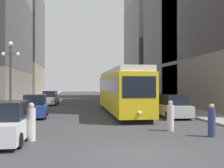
{
  "coord_description": "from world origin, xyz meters",
  "views": [
    {
      "loc": [
        -2.47,
        -9.41,
        2.54
      ],
      "look_at": [
        0.57,
        10.44,
        2.66
      ],
      "focal_mm": 41.36,
      "sensor_mm": 36.0,
      "label": 1
    }
  ],
  "objects_px": {
    "lamp_post_left_near": "(11,67)",
    "parked_car_left_near": "(50,98)",
    "pedestrian_crossing_far": "(31,123)",
    "parked_car_right_far": "(172,107)",
    "parked_car_left_far": "(7,123)",
    "streetcar": "(121,90)",
    "parked_car_left_mid": "(35,107)",
    "transit_bus": "(124,90)",
    "pedestrian_on_sidewalk": "(170,117)",
    "pedestrian_crossing_near": "(212,121)"
  },
  "relations": [
    {
      "from": "lamp_post_left_near",
      "to": "pedestrian_crossing_far",
      "type": "bearing_deg",
      "value": -71.81
    },
    {
      "from": "parked_car_right_far",
      "to": "pedestrian_on_sidewalk",
      "type": "xyz_separation_m",
      "value": [
        -2.48,
        -5.88,
        -0.05
      ]
    },
    {
      "from": "parked_car_left_near",
      "to": "pedestrian_crossing_far",
      "type": "height_order",
      "value": "parked_car_left_near"
    },
    {
      "from": "parked_car_left_near",
      "to": "parked_car_right_far",
      "type": "xyz_separation_m",
      "value": [
        10.85,
        -15.56,
        -0.0
      ]
    },
    {
      "from": "parked_car_right_far",
      "to": "lamp_post_left_near",
      "type": "height_order",
      "value": "lamp_post_left_near"
    },
    {
      "from": "pedestrian_crossing_far",
      "to": "lamp_post_left_near",
      "type": "xyz_separation_m",
      "value": [
        -2.98,
        9.06,
        3.17
      ]
    },
    {
      "from": "transit_bus",
      "to": "streetcar",
      "type": "bearing_deg",
      "value": -103.15
    },
    {
      "from": "streetcar",
      "to": "parked_car_left_mid",
      "type": "bearing_deg",
      "value": -163.32
    },
    {
      "from": "streetcar",
      "to": "parked_car_left_mid",
      "type": "height_order",
      "value": "streetcar"
    },
    {
      "from": "parked_car_left_near",
      "to": "lamp_post_left_near",
      "type": "distance_m",
      "value": 14.36
    },
    {
      "from": "streetcar",
      "to": "pedestrian_crossing_far",
      "type": "bearing_deg",
      "value": -118.23
    },
    {
      "from": "parked_car_right_far",
      "to": "pedestrian_crossing_near",
      "type": "relative_size",
      "value": 2.76
    },
    {
      "from": "pedestrian_crossing_far",
      "to": "parked_car_left_near",
      "type": "bearing_deg",
      "value": -63.95
    },
    {
      "from": "transit_bus",
      "to": "parked_car_left_far",
      "type": "distance_m",
      "value": 26.79
    },
    {
      "from": "parked_car_left_mid",
      "to": "pedestrian_crossing_near",
      "type": "bearing_deg",
      "value": -46.36
    },
    {
      "from": "streetcar",
      "to": "pedestrian_crossing_far",
      "type": "distance_m",
      "value": 12.76
    },
    {
      "from": "parked_car_left_mid",
      "to": "pedestrian_crossing_near",
      "type": "xyz_separation_m",
      "value": [
        9.78,
        -9.42,
        -0.08
      ]
    },
    {
      "from": "parked_car_left_mid",
      "to": "lamp_post_left_near",
      "type": "distance_m",
      "value": 3.67
    },
    {
      "from": "pedestrian_crossing_near",
      "to": "pedestrian_on_sidewalk",
      "type": "distance_m",
      "value": 2.35
    },
    {
      "from": "parked_car_left_near",
      "to": "parked_car_right_far",
      "type": "relative_size",
      "value": 1.12
    },
    {
      "from": "parked_car_left_far",
      "to": "parked_car_right_far",
      "type": "bearing_deg",
      "value": 35.15
    },
    {
      "from": "parked_car_left_near",
      "to": "pedestrian_crossing_far",
      "type": "relative_size",
      "value": 2.89
    },
    {
      "from": "parked_car_right_far",
      "to": "streetcar",
      "type": "bearing_deg",
      "value": -44.05
    },
    {
      "from": "parked_car_right_far",
      "to": "parked_car_left_far",
      "type": "distance_m",
      "value": 13.13
    },
    {
      "from": "parked_car_left_near",
      "to": "pedestrian_crossing_near",
      "type": "relative_size",
      "value": 3.09
    },
    {
      "from": "transit_bus",
      "to": "pedestrian_crossing_far",
      "type": "height_order",
      "value": "transit_bus"
    },
    {
      "from": "transit_bus",
      "to": "parked_car_left_near",
      "type": "height_order",
      "value": "transit_bus"
    },
    {
      "from": "pedestrian_crossing_near",
      "to": "parked_car_left_far",
      "type": "bearing_deg",
      "value": -144.76
    },
    {
      "from": "streetcar",
      "to": "pedestrian_crossing_far",
      "type": "relative_size",
      "value": 8.5
    },
    {
      "from": "transit_bus",
      "to": "lamp_post_left_near",
      "type": "distance_m",
      "value": 19.96
    },
    {
      "from": "parked_car_left_mid",
      "to": "pedestrian_crossing_near",
      "type": "distance_m",
      "value": 13.57
    },
    {
      "from": "parked_car_left_near",
      "to": "parked_car_left_mid",
      "type": "height_order",
      "value": "same"
    },
    {
      "from": "lamp_post_left_near",
      "to": "parked_car_left_near",
      "type": "bearing_deg",
      "value": 82.2
    },
    {
      "from": "transit_bus",
      "to": "lamp_post_left_near",
      "type": "height_order",
      "value": "lamp_post_left_near"
    },
    {
      "from": "parked_car_left_mid",
      "to": "parked_car_left_far",
      "type": "xyz_separation_m",
      "value": [
        0.0,
        -9.05,
        0.0
      ]
    },
    {
      "from": "pedestrian_on_sidewalk",
      "to": "lamp_post_left_near",
      "type": "bearing_deg",
      "value": -84.63
    },
    {
      "from": "parked_car_left_near",
      "to": "pedestrian_on_sidewalk",
      "type": "height_order",
      "value": "parked_car_left_near"
    },
    {
      "from": "streetcar",
      "to": "pedestrian_crossing_near",
      "type": "relative_size",
      "value": 9.08
    },
    {
      "from": "parked_car_left_mid",
      "to": "pedestrian_on_sidewalk",
      "type": "distance_m",
      "value": 11.26
    },
    {
      "from": "transit_bus",
      "to": "parked_car_left_near",
      "type": "bearing_deg",
      "value": -171.05
    },
    {
      "from": "transit_bus",
      "to": "pedestrian_on_sidewalk",
      "type": "distance_m",
      "value": 23.24
    },
    {
      "from": "parked_car_right_far",
      "to": "transit_bus",
      "type": "bearing_deg",
      "value": -86.52
    },
    {
      "from": "parked_car_left_far",
      "to": "pedestrian_crossing_near",
      "type": "xyz_separation_m",
      "value": [
        9.77,
        -0.36,
        -0.08
      ]
    },
    {
      "from": "streetcar",
      "to": "parked_car_left_far",
      "type": "height_order",
      "value": "streetcar"
    },
    {
      "from": "parked_car_left_mid",
      "to": "parked_car_left_far",
      "type": "bearing_deg",
      "value": -92.43
    },
    {
      "from": "pedestrian_crossing_far",
      "to": "lamp_post_left_near",
      "type": "bearing_deg",
      "value": -48.44
    },
    {
      "from": "lamp_post_left_near",
      "to": "pedestrian_on_sidewalk",
      "type": "bearing_deg",
      "value": -36.36
    },
    {
      "from": "parked_car_right_far",
      "to": "pedestrian_crossing_near",
      "type": "bearing_deg",
      "value": 84.2
    },
    {
      "from": "parked_car_left_near",
      "to": "parked_car_left_mid",
      "type": "xyz_separation_m",
      "value": [
        -0.0,
        -13.91,
        -0.0
      ]
    },
    {
      "from": "parked_car_left_mid",
      "to": "pedestrian_crossing_far",
      "type": "height_order",
      "value": "parked_car_left_mid"
    }
  ]
}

